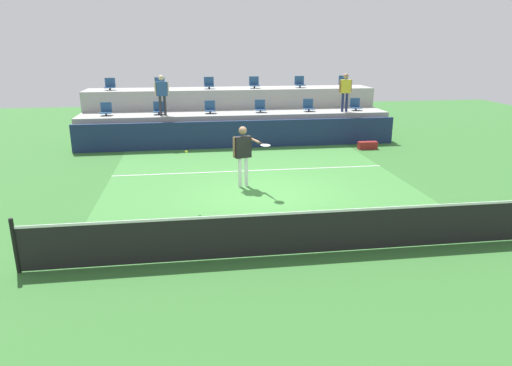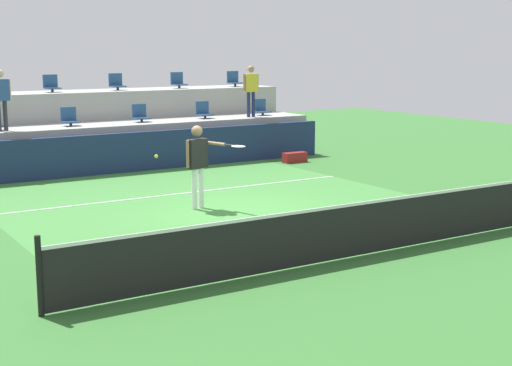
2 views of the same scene
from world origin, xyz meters
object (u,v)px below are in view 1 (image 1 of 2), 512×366
object	(u,v)px
stadium_chair_lower_left	(159,109)
stadium_chair_lower_far_left	(106,110)
tennis_player	(244,150)
stadium_chair_lower_mid_right	(260,107)
stadium_chair_upper_left	(160,84)
stadium_chair_upper_mid_left	(209,84)
tennis_ball	(186,152)
equipment_bag	(367,145)
stadium_chair_upper_mid_right	(254,83)
spectator_in_white	(345,89)
stadium_chair_upper_far_right	(344,82)
stadium_chair_lower_mid_left	(210,108)
stadium_chair_lower_right	(308,106)
stadium_chair_lower_far_right	(355,105)
spectator_in_grey	(162,92)
stadium_chair_upper_right	(300,83)
stadium_chair_upper_far_left	(110,85)

from	to	relation	value
stadium_chair_lower_left	stadium_chair_lower_far_left	bearing A→B (deg)	180.00
stadium_chair_lower_left	tennis_player	bearing A→B (deg)	-67.23
stadium_chair_lower_mid_right	stadium_chair_upper_left	world-z (taller)	stadium_chair_upper_left
stadium_chair_upper_mid_left	tennis_ball	world-z (taller)	stadium_chair_upper_mid_left
stadium_chair_lower_left	equipment_bag	size ratio (longest dim) A/B	0.68
stadium_chair_upper_mid_right	spectator_in_white	distance (m)	4.22
stadium_chair_upper_far_right	stadium_chair_lower_left	bearing A→B (deg)	-168.07
stadium_chair_lower_mid_left	stadium_chair_lower_right	xyz separation A→B (m)	(4.26, 0.00, 0.00)
stadium_chair_lower_far_right	spectator_in_grey	world-z (taller)	spectator_in_grey
stadium_chair_lower_left	stadium_chair_upper_mid_left	distance (m)	2.95
stadium_chair_lower_right	spectator_in_grey	size ratio (longest dim) A/B	0.32
stadium_chair_upper_left	equipment_bag	size ratio (longest dim) A/B	0.68
stadium_chair_upper_left	stadium_chair_upper_right	size ratio (longest dim) A/B	1.00
stadium_chair_lower_far_right	tennis_ball	xyz separation A→B (m)	(-7.37, -7.99, -0.02)
stadium_chair_lower_far_right	stadium_chair_lower_left	bearing A→B (deg)	180.00
stadium_chair_lower_mid_right	equipment_bag	xyz separation A→B (m)	(4.02, -2.23, -1.31)
spectator_in_grey	stadium_chair_lower_far_left	bearing A→B (deg)	170.53
stadium_chair_upper_far_left	spectator_in_white	xyz separation A→B (m)	(10.01, -2.18, -0.10)
stadium_chair_lower_mid_left	stadium_chair_lower_mid_right	xyz separation A→B (m)	(2.14, 0.00, 0.00)
stadium_chair_lower_left	stadium_chair_upper_mid_left	bearing A→B (deg)	39.53
stadium_chair_lower_left	stadium_chair_lower_mid_left	bearing A→B (deg)	0.00
stadium_chair_lower_far_right	spectator_in_white	distance (m)	1.05
stadium_chair_upper_right	tennis_player	xyz separation A→B (m)	(-3.63, -8.36, -1.20)
stadium_chair_lower_mid_left	stadium_chair_lower_far_left	bearing A→B (deg)	180.00
stadium_chair_lower_far_left	stadium_chair_upper_far_right	bearing A→B (deg)	9.61
stadium_chair_upper_far_right	tennis_player	distance (m)	10.22
stadium_chair_lower_far_left	spectator_in_grey	distance (m)	2.45
stadium_chair_lower_mid_left	tennis_player	distance (m)	6.60
stadium_chair_upper_right	stadium_chair_upper_left	bearing A→B (deg)	180.00
stadium_chair_upper_right	stadium_chair_lower_far_right	bearing A→B (deg)	-40.53
stadium_chair_lower_left	equipment_bag	distance (m)	8.67
stadium_chair_upper_far_left	tennis_ball	xyz separation A→B (m)	(3.28, -9.79, -0.87)
stadium_chair_lower_mid_right	stadium_chair_upper_mid_left	xyz separation A→B (m)	(-2.07, 1.80, 0.85)
stadium_chair_lower_far_left	tennis_ball	xyz separation A→B (m)	(3.24, -7.99, -0.02)
stadium_chair_lower_far_left	stadium_chair_upper_left	xyz separation A→B (m)	(2.10, 1.80, 0.85)
stadium_chair_lower_far_right	tennis_player	xyz separation A→B (m)	(-5.74, -6.56, -0.35)
tennis_ball	stadium_chair_lower_far_left	bearing A→B (deg)	112.07
stadium_chair_upper_mid_left	tennis_ball	size ratio (longest dim) A/B	7.65
stadium_chair_upper_right	tennis_player	bearing A→B (deg)	-113.51
stadium_chair_upper_left	tennis_player	world-z (taller)	stadium_chair_upper_left
stadium_chair_lower_far_right	stadium_chair_upper_right	distance (m)	2.90
stadium_chair_lower_right	stadium_chair_upper_mid_right	xyz separation A→B (m)	(-2.12, 1.80, 0.85)
stadium_chair_lower_right	stadium_chair_lower_far_right	bearing A→B (deg)	0.00
stadium_chair_lower_mid_left	stadium_chair_lower_mid_right	distance (m)	2.14
spectator_in_white	equipment_bag	size ratio (longest dim) A/B	2.12
stadium_chair_lower_right	stadium_chair_upper_far_left	world-z (taller)	stadium_chair_upper_far_left
stadium_chair_upper_mid_right	spectator_in_white	size ratio (longest dim) A/B	0.32
spectator_in_white	stadium_chair_upper_left	bearing A→B (deg)	164.48
stadium_chair_lower_mid_right	stadium_chair_upper_mid_left	bearing A→B (deg)	139.03
stadium_chair_upper_far_left	tennis_ball	world-z (taller)	stadium_chair_upper_far_left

